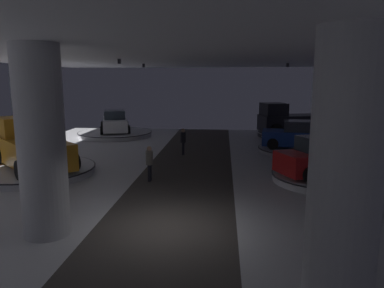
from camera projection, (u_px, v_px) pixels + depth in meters
ground at (165, 228)px, 11.24m from camera, size 24.00×44.00×0.06m
ceiling_with_spotlights at (163, 42)px, 10.25m from camera, size 24.00×44.00×0.39m
column_right at (345, 172)px, 7.03m from camera, size 1.40×1.40×5.50m
column_left at (41, 142)px, 10.30m from camera, size 1.33×1.33×5.50m
brand_sign_pylon at (335, 153)px, 12.08m from camera, size 1.30×0.71×4.06m
display_platform_deep_left at (115, 134)px, 28.92m from camera, size 5.80×5.80×0.37m
display_car_deep_left at (115, 122)px, 28.72m from camera, size 3.20×4.55×1.71m
display_platform_far_right at (296, 149)px, 22.83m from camera, size 4.69×4.69×0.25m
display_car_far_right at (297, 136)px, 22.67m from camera, size 4.42×2.71×1.71m
display_platform_deep_right at (293, 134)px, 28.86m from camera, size 5.68×5.68×0.36m
pickup_truck_deep_right at (290, 120)px, 28.61m from camera, size 5.66×3.70×2.30m
display_platform_mid_left at (35, 170)px, 17.44m from camera, size 5.68×5.68×0.34m
pickup_truck_mid_left at (31, 147)px, 17.48m from camera, size 5.30×5.16×2.30m
display_platform_mid_right at (324, 178)px, 16.15m from camera, size 4.57×4.57×0.34m
display_car_mid_right at (325, 158)px, 15.98m from camera, size 4.57×3.43×1.71m
visitor_walking_near at (149, 161)px, 16.17m from camera, size 0.32×0.32×1.59m
visitor_walking_far at (183, 140)px, 21.79m from camera, size 0.32×0.32×1.59m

